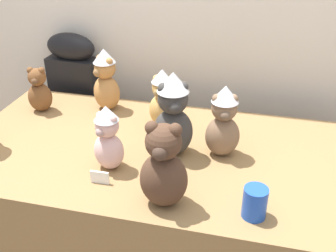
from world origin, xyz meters
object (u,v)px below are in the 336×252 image
at_px(teddy_bear_mocha, 223,122).
at_px(teddy_bear_charcoal, 173,116).
at_px(display_table, 168,224).
at_px(teddy_bear_blush, 108,138).
at_px(teddy_bear_caramel, 106,80).
at_px(party_cup_blue, 255,203).
at_px(teddy_bear_chestnut, 39,91).
at_px(teddy_bear_cocoa, 164,168).
at_px(teddy_bear_honey, 162,99).
at_px(instrument_case, 80,121).

bearing_deg(teddy_bear_mocha, teddy_bear_charcoal, -179.56).
xyz_separation_m(display_table, teddy_bear_mocha, (0.21, 0.03, 0.54)).
height_order(teddy_bear_blush, teddy_bear_caramel, teddy_bear_caramel).
bearing_deg(teddy_bear_mocha, party_cup_blue, -78.24).
bearing_deg(teddy_bear_blush, teddy_bear_chestnut, 160.18).
distance_m(teddy_bear_cocoa, teddy_bear_blush, 0.30).
height_order(teddy_bear_mocha, teddy_bear_charcoal, teddy_bear_charcoal).
bearing_deg(teddy_bear_caramel, party_cup_blue, -10.46).
bearing_deg(teddy_bear_chestnut, party_cup_blue, -39.08).
xyz_separation_m(teddy_bear_honey, teddy_bear_charcoal, (0.10, -0.22, 0.04)).
bearing_deg(teddy_bear_blush, teddy_bear_caramel, 129.33).
relative_size(display_table, teddy_bear_caramel, 5.74).
xyz_separation_m(teddy_bear_cocoa, teddy_bear_charcoal, (-0.04, 0.31, 0.03)).
height_order(teddy_bear_blush, teddy_bear_chestnut, teddy_bear_blush).
height_order(teddy_bear_chestnut, party_cup_blue, teddy_bear_chestnut).
xyz_separation_m(display_table, teddy_bear_charcoal, (0.02, -0.01, 0.57)).
xyz_separation_m(teddy_bear_blush, teddy_bear_charcoal, (0.21, 0.15, 0.04)).
xyz_separation_m(teddy_bear_blush, teddy_bear_caramel, (-0.19, 0.47, 0.02)).
bearing_deg(party_cup_blue, teddy_bear_chestnut, 153.48).
bearing_deg(display_table, teddy_bear_caramel, 140.90).
bearing_deg(teddy_bear_charcoal, teddy_bear_cocoa, -105.13).
height_order(instrument_case, teddy_bear_chestnut, instrument_case).
bearing_deg(teddy_bear_mocha, teddy_bear_blush, -165.97).
distance_m(teddy_bear_blush, teddy_bear_chestnut, 0.62).
bearing_deg(instrument_case, teddy_bear_mocha, -26.68).
bearing_deg(teddy_bear_charcoal, teddy_bear_blush, -166.80).
bearing_deg(instrument_case, teddy_bear_charcoal, -35.25).
distance_m(instrument_case, teddy_bear_mocha, 1.11).
relative_size(display_table, party_cup_blue, 16.01).
relative_size(teddy_bear_honey, party_cup_blue, 2.48).
bearing_deg(teddy_bear_cocoa, display_table, 98.93).
xyz_separation_m(instrument_case, teddy_bear_honey, (0.60, -0.35, 0.38)).
bearing_deg(teddy_bear_blush, teddy_bear_charcoal, 53.23).
distance_m(display_table, teddy_bear_blush, 0.58).
bearing_deg(teddy_bear_mocha, teddy_bear_cocoa, -124.96).
bearing_deg(teddy_bear_honey, teddy_bear_caramel, 176.93).
bearing_deg(teddy_bear_charcoal, teddy_bear_mocha, -10.55).
xyz_separation_m(teddy_bear_honey, party_cup_blue, (0.44, -0.52, -0.08)).
bearing_deg(teddy_bear_caramel, teddy_bear_cocoa, -25.38).
distance_m(teddy_bear_charcoal, teddy_bear_chestnut, 0.75).
bearing_deg(teddy_bear_caramel, teddy_bear_mocha, 4.43).
xyz_separation_m(teddy_bear_cocoa, teddy_bear_chestnut, (-0.75, 0.53, -0.04)).
height_order(instrument_case, teddy_bear_caramel, teddy_bear_caramel).
height_order(display_table, teddy_bear_cocoa, teddy_bear_cocoa).
bearing_deg(teddy_bear_honey, teddy_bear_charcoal, -50.20).
height_order(teddy_bear_charcoal, teddy_bear_chestnut, teddy_bear_charcoal).
relative_size(display_table, teddy_bear_honey, 6.44).
relative_size(teddy_bear_charcoal, teddy_bear_chestnut, 1.57).
height_order(display_table, teddy_bear_mocha, teddy_bear_mocha).
xyz_separation_m(instrument_case, teddy_bear_blush, (0.48, -0.72, 0.38)).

